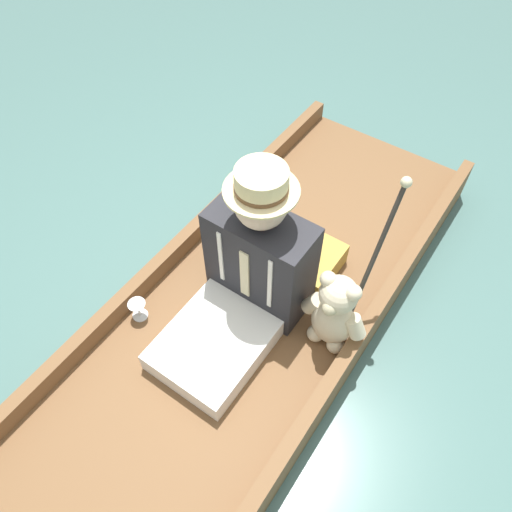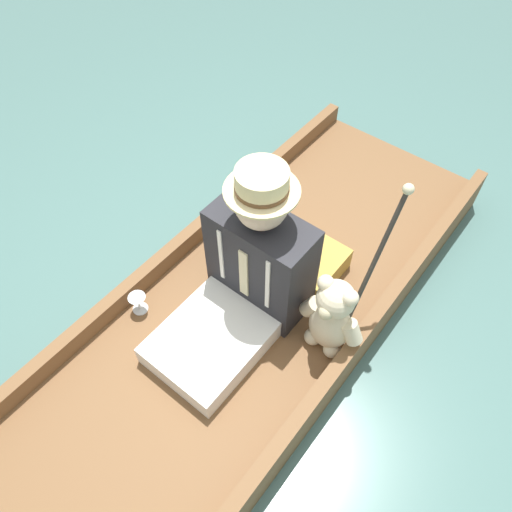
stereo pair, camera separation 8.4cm
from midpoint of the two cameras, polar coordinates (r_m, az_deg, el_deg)
The scene contains 7 objects.
ground_plane at distance 2.48m, azimuth -1.65°, elevation -8.19°, with size 16.00×16.00×0.00m, color #476B66.
punt_boat at distance 2.41m, azimuth -1.69°, elevation -7.17°, with size 1.04×2.95×0.25m.
seat_cushion at distance 2.47m, azimuth 3.48°, elevation 0.24°, with size 0.43×0.30×0.12m.
seated_person at distance 2.13m, azimuth -1.93°, elevation -2.01°, with size 0.46×0.75×0.80m.
teddy_bear at distance 2.12m, azimuth 7.78°, elevation -6.53°, with size 0.31×0.18×0.44m.
wine_glass at distance 2.35m, azimuth -14.39°, elevation -5.71°, with size 0.08×0.08×0.10m.
walking_cane at distance 2.02m, azimuth 12.32°, elevation 0.09°, with size 0.04×0.35×0.77m.
Camera 1 is at (-0.73, 1.00, 2.16)m, focal length 35.00 mm.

